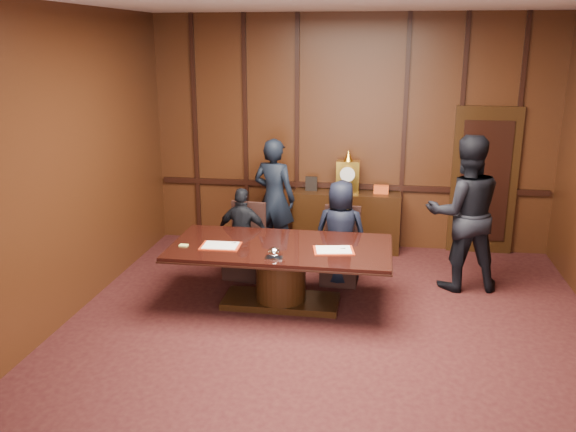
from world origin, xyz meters
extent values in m
plane|color=black|center=(0.00, 0.00, 0.00)|extent=(7.00, 7.00, 0.00)
cube|color=black|center=(0.00, 3.50, 1.75)|extent=(6.00, 0.04, 3.50)
cube|color=black|center=(0.00, -3.50, 1.75)|extent=(6.00, 0.04, 3.50)
cube|color=black|center=(-3.00, 0.00, 1.75)|extent=(0.04, 7.00, 3.50)
cube|color=black|center=(0.00, 3.47, 0.95)|extent=(5.90, 0.05, 0.08)
cube|color=black|center=(2.00, 3.46, 1.10)|extent=(0.95, 0.06, 2.20)
sphere|color=gold|center=(1.63, 3.39, 1.05)|extent=(0.08, 0.08, 0.08)
cube|color=black|center=(0.00, 3.26, 0.45)|extent=(1.60, 0.45, 0.90)
cube|color=black|center=(-0.70, 3.26, 0.03)|extent=(0.12, 0.40, 0.06)
cube|color=black|center=(0.70, 3.26, 0.03)|extent=(0.12, 0.40, 0.06)
cube|color=gold|center=(0.00, 3.26, 1.14)|extent=(0.34, 0.18, 0.48)
cylinder|color=white|center=(0.00, 3.16, 1.20)|extent=(0.22, 0.03, 0.22)
cone|color=gold|center=(0.00, 3.26, 1.46)|extent=(0.14, 0.14, 0.16)
cube|color=black|center=(-0.55, 3.28, 1.01)|extent=(0.18, 0.04, 0.22)
cube|color=#DF491A|center=(0.50, 3.28, 0.96)|extent=(0.22, 0.12, 0.12)
cube|color=black|center=(-0.65, 1.08, 0.04)|extent=(1.40, 0.60, 0.08)
cylinder|color=black|center=(-0.65, 1.08, 0.39)|extent=(0.60, 0.60, 0.62)
cube|color=black|center=(-0.65, 1.08, 0.71)|extent=(2.62, 1.32, 0.02)
cube|color=black|center=(-0.65, 1.08, 0.73)|extent=(2.60, 1.30, 0.06)
cube|color=#B02B10|center=(-1.34, 0.93, 0.77)|extent=(0.47, 0.35, 0.01)
cube|color=white|center=(-1.34, 0.93, 0.78)|extent=(0.41, 0.29, 0.01)
cube|color=#B02B10|center=(-0.01, 0.98, 0.77)|extent=(0.51, 0.41, 0.01)
cube|color=white|center=(-0.01, 0.98, 0.78)|extent=(0.44, 0.35, 0.01)
cube|color=white|center=(-0.65, 0.63, 0.77)|extent=(0.20, 0.14, 0.01)
ellipsoid|color=white|center=(-0.65, 0.63, 0.82)|extent=(0.13, 0.13, 0.10)
cube|color=#E6E670|center=(-1.78, 0.88, 0.77)|extent=(0.10, 0.08, 0.01)
cube|color=black|center=(-1.30, 1.93, 0.23)|extent=(0.53, 0.53, 0.46)
cube|color=black|center=(-1.27, 2.13, 0.72)|extent=(0.48, 0.12, 0.55)
cylinder|color=black|center=(-1.50, 1.73, 0.12)|extent=(0.04, 0.04, 0.23)
cylinder|color=black|center=(-1.10, 2.13, 0.12)|extent=(0.04, 0.04, 0.23)
cube|color=black|center=(0.00, 1.93, 0.23)|extent=(0.50, 0.50, 0.46)
cube|color=black|center=(0.01, 2.13, 0.72)|extent=(0.48, 0.08, 0.55)
cylinder|color=black|center=(-0.20, 1.73, 0.12)|extent=(0.04, 0.04, 0.23)
cylinder|color=black|center=(0.20, 2.13, 0.12)|extent=(0.04, 0.04, 0.23)
imported|color=black|center=(-1.30, 1.88, 0.62)|extent=(0.75, 0.37, 1.24)
imported|color=black|center=(0.00, 1.88, 0.70)|extent=(0.70, 0.47, 1.39)
imported|color=black|center=(-1.04, 2.81, 0.88)|extent=(0.73, 0.58, 1.76)
imported|color=black|center=(1.55, 2.00, 1.00)|extent=(1.08, 0.90, 2.00)
camera|label=1|loc=(0.51, -5.67, 3.10)|focal=38.00mm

